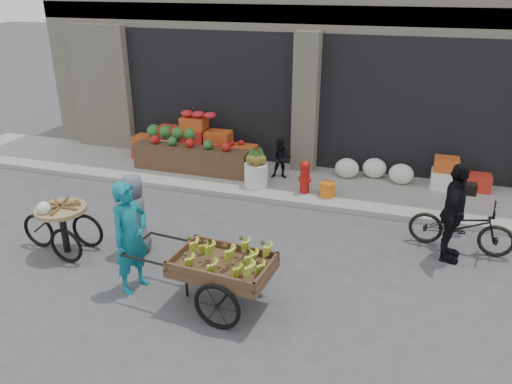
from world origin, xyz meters
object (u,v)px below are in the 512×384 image
(banana_cart, at_px, (219,262))
(tricycle_cart, at_px, (62,222))
(orange_bucket, at_px, (327,189))
(vendor_grey, at_px, (135,214))
(seated_person, at_px, (281,159))
(vendor_woman, at_px, (130,237))
(fire_hydrant, at_px, (305,175))
(pineapple_bin, at_px, (256,175))
(cyclist, at_px, (453,213))
(bicycle, at_px, (461,226))

(banana_cart, relative_size, tricycle_cart, 1.68)
(orange_bucket, relative_size, tricycle_cart, 0.22)
(banana_cart, distance_m, vendor_grey, 2.15)
(orange_bucket, bearing_deg, seated_person, 149.74)
(banana_cart, xyz_separation_m, vendor_woman, (-1.40, 0.02, 0.16))
(seated_person, bearing_deg, fire_hydrant, -52.88)
(fire_hydrant, height_order, vendor_woman, vendor_woman)
(seated_person, xyz_separation_m, banana_cart, (0.41, -4.77, 0.12))
(orange_bucket, xyz_separation_m, vendor_woman, (-2.19, -4.05, 0.59))
(pineapple_bin, bearing_deg, orange_bucket, -3.58)
(seated_person, height_order, vendor_grey, vendor_grey)
(pineapple_bin, xyz_separation_m, orange_bucket, (1.60, -0.10, -0.10))
(fire_hydrant, relative_size, orange_bucket, 2.22)
(orange_bucket, height_order, cyclist, cyclist)
(seated_person, xyz_separation_m, vendor_woman, (-0.99, -4.75, 0.28))
(cyclist, bearing_deg, vendor_grey, 112.43)
(fire_hydrant, bearing_deg, bicycle, -23.99)
(vendor_grey, relative_size, bicycle, 0.82)
(seated_person, height_order, bicycle, seated_person)
(vendor_grey, bearing_deg, cyclist, 102.37)
(pineapple_bin, distance_m, orange_bucket, 1.61)
(orange_bucket, xyz_separation_m, banana_cart, (-0.79, -4.07, 0.44))
(orange_bucket, distance_m, tricycle_cart, 5.21)
(fire_hydrant, bearing_deg, pineapple_bin, 177.40)
(pineapple_bin, xyz_separation_m, bicycle, (4.13, -1.40, 0.08))
(fire_hydrant, height_order, bicycle, bicycle)
(tricycle_cart, bearing_deg, vendor_woman, -17.42)
(tricycle_cart, height_order, vendor_grey, vendor_grey)
(tricycle_cart, bearing_deg, bicycle, 20.33)
(seated_person, relative_size, cyclist, 0.55)
(vendor_woman, xyz_separation_m, tricycle_cart, (-1.68, 0.58, -0.30))
(seated_person, bearing_deg, bicycle, -38.18)
(pineapple_bin, height_order, fire_hydrant, fire_hydrant)
(banana_cart, relative_size, cyclist, 1.42)
(orange_bucket, relative_size, cyclist, 0.19)
(fire_hydrant, relative_size, cyclist, 0.42)
(orange_bucket, relative_size, bicycle, 0.19)
(seated_person, distance_m, tricycle_cart, 4.95)
(vendor_grey, bearing_deg, orange_bucket, 135.77)
(fire_hydrant, bearing_deg, banana_cart, -94.05)
(seated_person, bearing_deg, tricycle_cart, -132.65)
(vendor_woman, xyz_separation_m, cyclist, (4.52, 2.35, -0.02))
(seated_person, distance_m, vendor_grey, 4.07)
(orange_bucket, height_order, vendor_grey, vendor_grey)
(banana_cart, distance_m, cyclist, 3.92)
(bicycle, bearing_deg, pineapple_bin, 78.40)
(pineapple_bin, height_order, seated_person, seated_person)
(orange_bucket, distance_m, cyclist, 2.94)
(fire_hydrant, height_order, orange_bucket, fire_hydrant)
(fire_hydrant, height_order, vendor_grey, vendor_grey)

